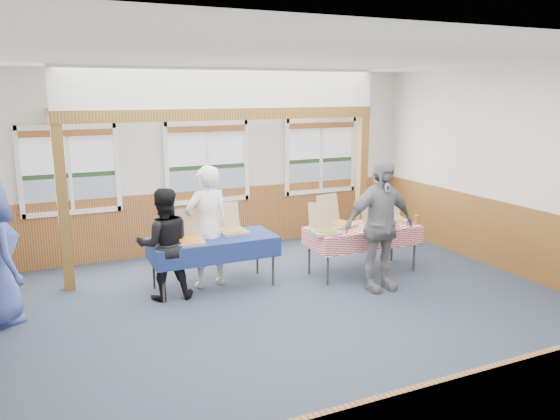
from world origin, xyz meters
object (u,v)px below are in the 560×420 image
(woman_white, at_px, (207,227))
(woman_black, at_px, (164,244))
(table_right, at_px, (363,230))
(person_grey, at_px, (380,225))
(table_left, at_px, (213,241))

(woman_white, xyz_separation_m, woman_black, (-0.70, -0.24, -0.12))
(table_right, height_order, woman_white, woman_white)
(table_right, xyz_separation_m, person_grey, (-0.20, -0.72, 0.26))
(table_left, distance_m, woman_white, 0.23)
(woman_black, bearing_deg, woman_white, -153.37)
(table_right, relative_size, woman_black, 1.23)
(woman_white, distance_m, woman_black, 0.75)
(table_right, distance_m, person_grey, 0.79)
(person_grey, bearing_deg, table_left, 154.65)
(table_left, relative_size, woman_white, 1.09)
(table_right, relative_size, person_grey, 1.01)
(woman_white, bearing_deg, woman_black, 11.82)
(table_right, distance_m, woman_black, 3.11)
(table_right, bearing_deg, woman_white, 150.78)
(person_grey, bearing_deg, woman_black, 163.19)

